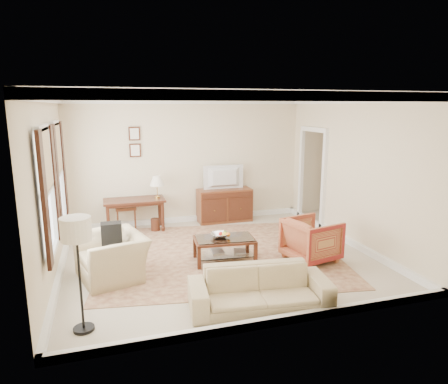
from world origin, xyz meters
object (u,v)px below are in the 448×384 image
club_armchair (112,249)px  coffee_table (224,243)px  tv (225,170)px  writing_desk (134,204)px  striped_armchair (312,238)px  sideboard (224,205)px  sofa (260,282)px

club_armchair → coffee_table: bearing=78.2°
tv → writing_desk: bearing=3.6°
coffee_table → striped_armchair: (1.50, -0.40, 0.09)m
club_armchair → tv: bearing=118.1°
sideboard → sofa: bearing=-100.6°
writing_desk → club_armchair: (-0.56, -2.43, -0.13)m
sideboard → sofa: size_ratio=0.67×
sideboard → coffee_table: sideboard is taller
striped_armchair → sofa: size_ratio=0.44×
writing_desk → club_armchair: club_armchair is taller
writing_desk → tv: tv is taller
coffee_table → sideboard: bearing=72.9°
tv → club_armchair: tv is taller
writing_desk → sideboard: bearing=4.1°
tv → coffee_table: bearing=72.8°
tv → sofa: 4.34m
club_armchair → sofa: club_armchair is taller
coffee_table → club_armchair: size_ratio=1.00×
sideboard → club_armchair: bearing=-136.0°
writing_desk → tv: (2.12, 0.13, 0.64)m
sideboard → sofa: (-0.79, -4.20, -0.02)m
club_armchair → sideboard: bearing=118.3°
sideboard → coffee_table: 2.57m
club_armchair → sofa: 2.49m
coffee_table → striped_armchair: 1.56m
writing_desk → tv: bearing=3.6°
writing_desk → coffee_table: (1.37, -2.30, -0.27)m
sideboard → coffee_table: bearing=-107.1°
coffee_table → club_armchair: club_armchair is taller
sideboard → coffee_table: (-0.75, -2.45, -0.05)m
coffee_table → writing_desk: bearing=120.7°
coffee_table → sofa: (-0.03, -1.75, 0.04)m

